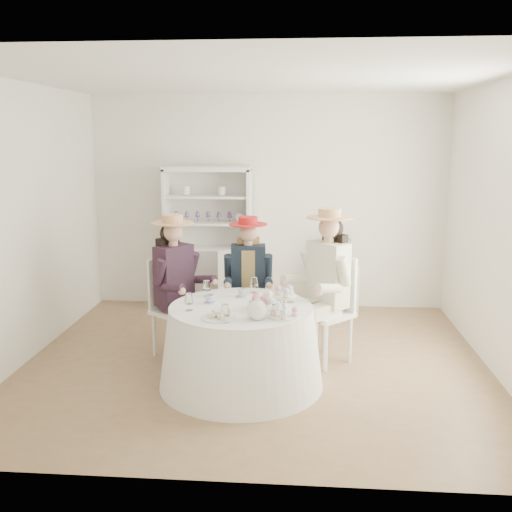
{
  "coord_description": "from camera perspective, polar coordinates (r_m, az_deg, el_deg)",
  "views": [
    {
      "loc": [
        0.42,
        -5.27,
        2.18
      ],
      "look_at": [
        0.0,
        0.1,
        1.05
      ],
      "focal_mm": 40.0,
      "sensor_mm": 36.0,
      "label": 1
    }
  ],
  "objects": [
    {
      "name": "side_table",
      "position": [
        7.23,
        8.18,
        -3.14
      ],
      "size": [
        0.49,
        0.49,
        0.65
      ],
      "primitive_type": "cube",
      "rotation": [
        0.0,
        0.0,
        0.2
      ],
      "color": "silver",
      "rests_on": "ground"
    },
    {
      "name": "sandwich_plate",
      "position": [
        4.69,
        -3.77,
        -6.06
      ],
      "size": [
        0.28,
        0.28,
        0.06
      ],
      "rotation": [
        0.0,
        0.0,
        -0.03
      ],
      "color": "white",
      "rests_on": "tea_table"
    },
    {
      "name": "wall_front",
      "position": [
        3.4,
        -2.77,
        -2.29
      ],
      "size": [
        4.5,
        0.0,
        4.5
      ],
      "primitive_type": "plane",
      "rotation": [
        -1.57,
        0.0,
        0.0
      ],
      "color": "white",
      "rests_on": "ground"
    },
    {
      "name": "guest_right",
      "position": [
        5.51,
        7.02,
        -2.13
      ],
      "size": [
        0.64,
        0.64,
        1.52
      ],
      "rotation": [
        0.0,
        0.0,
        -0.79
      ],
      "color": "silver",
      "rests_on": "ground"
    },
    {
      "name": "teacup_b",
      "position": [
        5.28,
        -1.47,
        -3.75
      ],
      "size": [
        0.1,
        0.1,
        0.07
      ],
      "primitive_type": "imported",
      "rotation": [
        0.0,
        0.0,
        0.3
      ],
      "color": "white",
      "rests_on": "tea_table"
    },
    {
      "name": "wall_left",
      "position": [
        5.96,
        -22.21,
        2.97
      ],
      "size": [
        0.0,
        4.5,
        4.5
      ],
      "primitive_type": "plane",
      "rotation": [
        1.57,
        0.0,
        1.57
      ],
      "color": "white",
      "rests_on": "ground"
    },
    {
      "name": "ground",
      "position": [
        5.72,
        -0.08,
        -10.57
      ],
      "size": [
        4.5,
        4.5,
        0.0
      ],
      "primitive_type": "plane",
      "color": "brown",
      "rests_on": "ground"
    },
    {
      "name": "teacup_a",
      "position": [
        5.1,
        -4.65,
        -4.35
      ],
      "size": [
        0.11,
        0.11,
        0.07
      ],
      "primitive_type": "imported",
      "rotation": [
        0.0,
        0.0,
        -0.34
      ],
      "color": "white",
      "rests_on": "tea_table"
    },
    {
      "name": "guest_mid",
      "position": [
        5.91,
        -0.78,
        -1.83
      ],
      "size": [
        0.51,
        0.53,
        1.38
      ],
      "rotation": [
        0.0,
        0.0,
        0.09
      ],
      "color": "silver",
      "rests_on": "ground"
    },
    {
      "name": "wall_right",
      "position": [
        5.64,
        23.38,
        2.41
      ],
      "size": [
        0.0,
        4.5,
        4.5
      ],
      "primitive_type": "plane",
      "rotation": [
        1.57,
        0.0,
        -1.57
      ],
      "color": "white",
      "rests_on": "ground"
    },
    {
      "name": "cupcake_stand",
      "position": [
        4.7,
        2.84,
        -5.02
      ],
      "size": [
        0.27,
        0.27,
        0.25
      ],
      "rotation": [
        0.0,
        0.0,
        -0.35
      ],
      "color": "white",
      "rests_on": "tea_table"
    },
    {
      "name": "guest_left",
      "position": [
        5.7,
        -8.02,
        -2.16
      ],
      "size": [
        0.62,
        0.59,
        1.44
      ],
      "rotation": [
        0.0,
        0.0,
        0.95
      ],
      "color": "silver",
      "rests_on": "ground"
    },
    {
      "name": "stemware_set",
      "position": [
        4.98,
        -1.52,
        -4.22
      ],
      "size": [
        0.94,
        0.98,
        0.15
      ],
      "color": "white",
      "rests_on": "tea_table"
    },
    {
      "name": "ceiling",
      "position": [
        5.31,
        -0.09,
        17.48
      ],
      "size": [
        4.5,
        4.5,
        0.0
      ],
      "primitive_type": "plane",
      "rotation": [
        3.14,
        0.0,
        0.0
      ],
      "color": "white",
      "rests_on": "wall_back"
    },
    {
      "name": "spare_chair",
      "position": [
        6.36,
        -5.38,
        -3.29
      ],
      "size": [
        0.41,
        0.41,
        0.98
      ],
      "rotation": [
        0.0,
        0.0,
        3.15
      ],
      "color": "silver",
      "rests_on": "ground"
    },
    {
      "name": "tea_table",
      "position": [
        5.12,
        -1.5,
        -8.96
      ],
      "size": [
        1.46,
        1.46,
        0.72
      ],
      "rotation": [
        0.0,
        0.0,
        0.26
      ],
      "color": "white",
      "rests_on": "ground"
    },
    {
      "name": "flower_bowl",
      "position": [
        4.93,
        0.6,
        -5.0
      ],
      "size": [
        0.25,
        0.25,
        0.05
      ],
      "primitive_type": "imported",
      "rotation": [
        0.0,
        0.0,
        -0.3
      ],
      "color": "white",
      "rests_on": "tea_table"
    },
    {
      "name": "wall_back",
      "position": [
        7.33,
        1.17,
        5.34
      ],
      "size": [
        4.5,
        0.0,
        4.5
      ],
      "primitive_type": "plane",
      "rotation": [
        1.57,
        0.0,
        0.0
      ],
      "color": "white",
      "rests_on": "ground"
    },
    {
      "name": "flower_arrangement",
      "position": [
        4.88,
        0.6,
        -4.4
      ],
      "size": [
        0.19,
        0.18,
        0.07
      ],
      "rotation": [
        0.0,
        0.0,
        -0.09
      ],
      "color": "#D86C90",
      "rests_on": "tea_table"
    },
    {
      "name": "table_teapot",
      "position": [
        4.64,
        0.15,
        -5.43
      ],
      "size": [
        0.24,
        0.17,
        0.18
      ],
      "rotation": [
        0.0,
        0.0,
        -0.33
      ],
      "color": "white",
      "rests_on": "tea_table"
    },
    {
      "name": "hatbox",
      "position": [
        7.12,
        8.3,
        0.54
      ],
      "size": [
        0.38,
        0.38,
        0.29
      ],
      "primitive_type": "cylinder",
      "rotation": [
        0.0,
        0.0,
        0.39
      ],
      "color": "black",
      "rests_on": "side_table"
    },
    {
      "name": "teacup_c",
      "position": [
        5.09,
        1.29,
        -4.31
      ],
      "size": [
        0.12,
        0.12,
        0.07
      ],
      "primitive_type": "imported",
      "rotation": [
        0.0,
        0.0,
        -0.36
      ],
      "color": "white",
      "rests_on": "tea_table"
    },
    {
      "name": "hutch",
      "position": [
        7.29,
        -4.7,
        -0.33
      ],
      "size": [
        1.21,
        0.74,
        1.82
      ],
      "rotation": [
        0.0,
        0.0,
        -0.34
      ],
      "color": "silver",
      "rests_on": "ground"
    }
  ]
}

